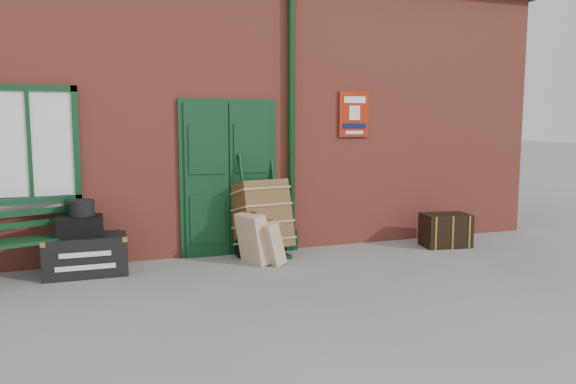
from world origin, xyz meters
name	(u,v)px	position (x,y,z in m)	size (l,w,h in m)	color
ground	(282,278)	(0.00, 0.00, 0.00)	(80.00, 80.00, 0.00)	gray
station_building	(217,109)	(0.00, 3.49, 2.16)	(10.30, 4.30, 4.36)	#AF4938
bench	(4,241)	(-3.19, 0.92, 0.52)	(1.75, 1.03, 1.04)	#0E3419
houdini_trunk	(86,255)	(-2.29, 1.02, 0.25)	(1.01, 0.55, 0.50)	black
strongbox	(80,226)	(-2.34, 1.02, 0.63)	(0.55, 0.40, 0.25)	black
hatbox	(82,208)	(-2.31, 1.05, 0.86)	(0.30, 0.30, 0.20)	black
suitcase_back	(253,238)	(-0.13, 0.82, 0.35)	(0.19, 0.49, 0.68)	tan
suitcase_front	(268,242)	(0.05, 0.72, 0.30)	(0.18, 0.44, 0.58)	tan
porter_trolley	(262,217)	(0.12, 1.21, 0.57)	(0.82, 0.87, 1.46)	black
dark_trunk	(446,230)	(3.00, 0.84, 0.26)	(0.71, 0.46, 0.51)	black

